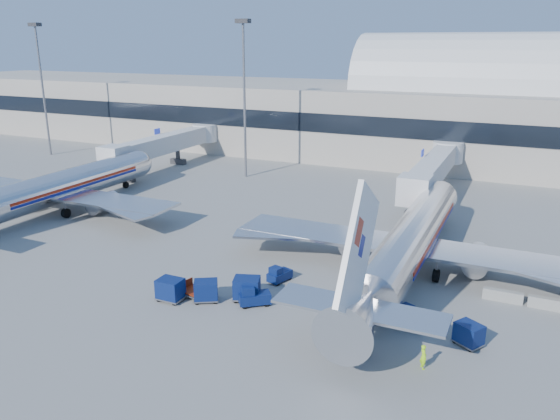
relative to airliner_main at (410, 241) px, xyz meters
The scene contains 20 objects.
ground 11.35m from the airliner_main, 155.75° to the right, with size 260.00×260.00×0.00m, color gray.
terminal 56.80m from the airliner_main, 114.64° to the left, with size 170.00×28.15×21.00m.
airliner_main is the anchor object (origin of this frame).
airliner_mid 42.00m from the airliner_main, behind, with size 32.00×37.26×12.07m.
jetbridge_near 26.43m from the airliner_main, 95.22° to the left, with size 4.40×27.50×6.25m.
jetbridge_mid 51.62m from the airliner_main, 149.36° to the left, with size 4.40×27.50×6.25m.
mast_far_west 75.44m from the airliner_main, 159.99° to the left, with size 2.00×1.20×22.60m.
mast_west 41.12m from the airliner_main, 139.64° to the left, with size 2.00×1.20×22.60m.
barrier_near 8.74m from the airliner_main, 17.39° to the right, with size 3.00×0.55×0.90m, color #9E9E96.
barrier_mid 11.84m from the airliner_main, 12.50° to the right, with size 3.00×0.55×0.90m, color #9E9E96.
tug_lead 14.97m from the airliner_main, 129.97° to the right, with size 2.67×2.45×1.59m.
tug_right 10.03m from the airliner_main, 76.90° to the right, with size 2.49×1.98×1.46m.
tug_left 11.82m from the airliner_main, 145.23° to the right, with size 1.69×2.41×1.43m.
cart_train_a 15.10m from the airliner_main, 133.79° to the right, with size 2.53×2.22×1.87m.
cart_train_b 18.15m from the airliner_main, 136.97° to the right, with size 2.39×2.23×1.69m.
cart_train_c 20.80m from the airliner_main, 139.67° to the right, with size 2.04×1.56×1.80m.
cart_solo_near 14.82m from the airliner_main, 91.39° to the right, with size 2.09×1.77×1.60m.
cart_solo_far 12.42m from the airliner_main, 58.89° to the right, with size 2.24×2.10×1.57m.
cart_open_red 18.95m from the airliner_main, 139.84° to the right, with size 2.45×1.98×0.58m.
ramp_worker 15.22m from the airliner_main, 74.30° to the right, with size 0.59×0.39×1.63m, color #8ED616.
Camera 1 is at (18.47, -40.72, 19.58)m, focal length 35.00 mm.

